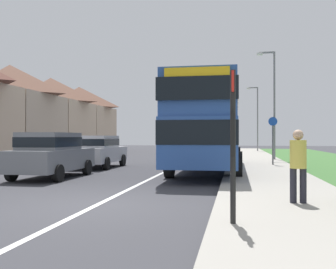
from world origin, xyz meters
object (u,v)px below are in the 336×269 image
object	(u,v)px
parked_car_grey	(51,153)
cycle_route_sign	(273,139)
double_decker_bus	(209,123)
street_lamp_far	(256,114)
pedestrian_at_stop	(298,162)
parked_car_silver	(97,150)
street_lamp_mid	(273,98)
bus_stop_sign	(233,135)

from	to	relation	value
parked_car_grey	cycle_route_sign	distance (m)	10.92
double_decker_bus	street_lamp_far	size ratio (longest dim) A/B	1.65
pedestrian_at_stop	street_lamp_far	bearing A→B (deg)	88.63
parked_car_silver	street_lamp_far	bearing A→B (deg)	68.01
double_decker_bus	pedestrian_at_stop	size ratio (longest dim) A/B	6.48
street_lamp_mid	pedestrian_at_stop	bearing A→B (deg)	-93.40
parked_car_grey	bus_stop_sign	world-z (taller)	bus_stop_sign
bus_stop_sign	street_lamp_mid	bearing A→B (deg)	82.87
pedestrian_at_stop	parked_car_grey	bearing A→B (deg)	149.49
parked_car_silver	street_lamp_far	size ratio (longest dim) A/B	0.63
bus_stop_sign	double_decker_bus	bearing A→B (deg)	96.04
street_lamp_mid	street_lamp_far	xyz separation A→B (m)	(-0.22, 14.97, -0.16)
pedestrian_at_stop	street_lamp_mid	distance (m)	16.62
double_decker_bus	street_lamp_mid	xyz separation A→B (m)	(3.44, 7.83, 1.84)
cycle_route_sign	street_lamp_far	xyz separation A→B (m)	(0.21, 19.79, 2.39)
cycle_route_sign	parked_car_silver	bearing A→B (deg)	-167.19
double_decker_bus	cycle_route_sign	size ratio (longest dim) A/B	4.29
double_decker_bus	pedestrian_at_stop	distance (m)	8.92
bus_stop_sign	street_lamp_mid	world-z (taller)	street_lamp_mid
bus_stop_sign	parked_car_grey	bearing A→B (deg)	134.05
street_lamp_mid	street_lamp_far	distance (m)	14.97
pedestrian_at_stop	parked_car_silver	bearing A→B (deg)	130.07
parked_car_grey	bus_stop_sign	bearing A→B (deg)	-45.95
street_lamp_far	parked_car_grey	bearing A→B (deg)	-108.25
bus_stop_sign	street_lamp_far	xyz separation A→B (m)	(2.09, 33.46, 2.28)
cycle_route_sign	pedestrian_at_stop	bearing A→B (deg)	-92.69
pedestrian_at_stop	bus_stop_sign	world-z (taller)	bus_stop_sign
double_decker_bus	parked_car_silver	size ratio (longest dim) A/B	2.61
parked_car_grey	parked_car_silver	xyz separation A→B (m)	(-0.02, 4.83, -0.04)
bus_stop_sign	cycle_route_sign	xyz separation A→B (m)	(1.88, 13.67, -0.11)
pedestrian_at_stop	bus_stop_sign	distance (m)	2.61
double_decker_bus	bus_stop_sign	world-z (taller)	double_decker_bus
parked_car_silver	bus_stop_sign	distance (m)	13.51
parked_car_silver	cycle_route_sign	bearing A→B (deg)	12.81
parked_car_silver	pedestrian_at_stop	xyz separation A→B (m)	(8.03, -9.55, 0.10)
parked_car_silver	pedestrian_at_stop	bearing A→B (deg)	-49.93
bus_stop_sign	street_lamp_far	distance (m)	33.60
parked_car_grey	street_lamp_far	xyz separation A→B (m)	(8.76, 26.57, 2.90)
double_decker_bus	bus_stop_sign	xyz separation A→B (m)	(1.13, -10.67, -0.60)
street_lamp_far	cycle_route_sign	bearing A→B (deg)	-90.61
street_lamp_far	street_lamp_mid	bearing A→B (deg)	-89.16
pedestrian_at_stop	street_lamp_far	world-z (taller)	street_lamp_far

